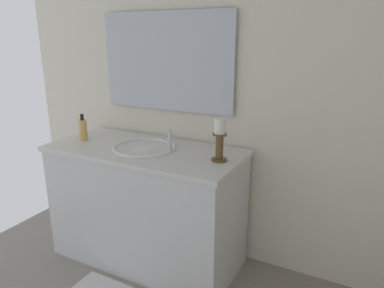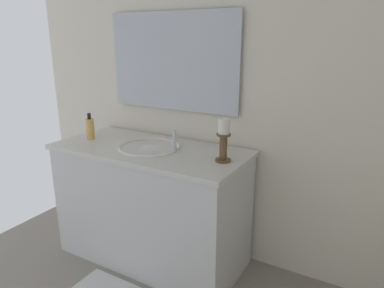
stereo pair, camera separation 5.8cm
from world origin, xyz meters
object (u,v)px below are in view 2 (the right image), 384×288
at_px(sink_basin, 150,153).
at_px(vanity_cabinet, 152,204).
at_px(mirror, 172,62).
at_px(soap_bottle, 90,128).
at_px(candle_holder_tall, 224,139).

bearing_deg(sink_basin, vanity_cabinet, -90.00).
bearing_deg(mirror, vanity_cabinet, -0.01).
bearing_deg(soap_bottle, candle_holder_tall, 92.06).
xyz_separation_m(mirror, candle_holder_tall, (0.28, 0.52, -0.39)).
distance_m(candle_holder_tall, soap_bottle, 0.99).
bearing_deg(soap_bottle, sink_basin, 94.28).
relative_size(sink_basin, candle_holder_tall, 1.63).
bearing_deg(sink_basin, soap_bottle, -85.72).
bearing_deg(candle_holder_tall, mirror, -118.52).
xyz_separation_m(candle_holder_tall, soap_bottle, (0.04, -0.99, -0.06)).
bearing_deg(soap_bottle, mirror, 123.58).
height_order(mirror, candle_holder_tall, mirror).
relative_size(vanity_cabinet, mirror, 1.31).
distance_m(sink_basin, candle_holder_tall, 0.54).
bearing_deg(candle_holder_tall, vanity_cabinet, -90.01).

